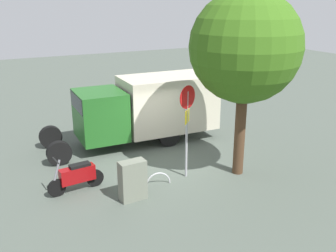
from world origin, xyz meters
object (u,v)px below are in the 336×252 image
object	(u,v)px
street_tree	(245,48)
utility_cabinet	(133,180)
motorcycle	(77,176)
box_truck_near	(146,106)
stop_sign	(187,117)
bike_rack_hoop	(158,184)

from	to	relation	value
street_tree	utility_cabinet	xyz separation A→B (m)	(3.94, 0.06, -3.68)
motorcycle	street_tree	world-z (taller)	street_tree
box_truck_near	street_tree	distance (m)	5.36
street_tree	utility_cabinet	distance (m)	5.39
motorcycle	stop_sign	bearing A→B (deg)	163.35
stop_sign	utility_cabinet	world-z (taller)	stop_sign
stop_sign	street_tree	world-z (taller)	street_tree
street_tree	bike_rack_hoop	xyz separation A→B (m)	(2.85, -0.45, -4.30)
motorcycle	stop_sign	xyz separation A→B (m)	(-3.54, 0.67, 1.59)
motorcycle	stop_sign	distance (m)	3.94
stop_sign	bike_rack_hoop	distance (m)	2.39
utility_cabinet	bike_rack_hoop	world-z (taller)	utility_cabinet
stop_sign	street_tree	size ratio (longest dim) A/B	0.52
utility_cabinet	bike_rack_hoop	bearing A→B (deg)	-154.91
bike_rack_hoop	motorcycle	bearing A→B (deg)	-17.80
motorcycle	utility_cabinet	world-z (taller)	utility_cabinet
motorcycle	street_tree	bearing A→B (deg)	161.01
utility_cabinet	street_tree	bearing A→B (deg)	-179.13
box_truck_near	utility_cabinet	world-z (taller)	box_truck_near
box_truck_near	stop_sign	xyz separation A→B (m)	(0.21, 3.77, 0.58)
stop_sign	bike_rack_hoop	world-z (taller)	stop_sign
street_tree	utility_cabinet	size ratio (longest dim) A/B	4.92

